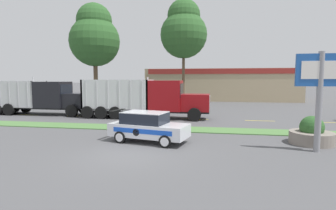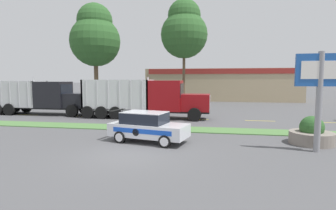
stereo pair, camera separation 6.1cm
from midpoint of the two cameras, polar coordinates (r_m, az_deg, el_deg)
ground_plane at (r=12.19m, az=-9.09°, el=-10.66°), size 600.00×600.00×0.00m
grass_verge at (r=18.20m, az=-2.49°, el=-5.11°), size 120.00×1.96×0.06m
centre_line_2 at (r=28.86m, az=-28.33°, el=-1.89°), size 2.40×0.14×0.01m
centre_line_3 at (r=25.88m, az=-18.88°, el=-2.30°), size 2.40×0.14×0.01m
centre_line_4 at (r=23.76m, az=-7.38°, el=-2.72°), size 2.40×0.14×0.01m
centre_line_5 at (r=22.76m, az=5.74°, el=-3.06°), size 2.40×0.14×0.01m
centre_line_6 at (r=23.02m, az=19.29°, el=-3.25°), size 2.40×0.14×0.01m
centre_line_7 at (r=24.49m, az=31.87°, el=-3.26°), size 2.40×0.14×0.01m
dump_truck_mid at (r=23.01m, az=-2.77°, el=1.23°), size 11.19×2.70×3.62m
dump_truck_trail at (r=28.16m, az=-25.34°, el=1.40°), size 10.97×2.59×3.67m
rally_car at (r=14.35m, az=-4.53°, el=-4.68°), size 4.50×2.63×1.68m
store_sign_post at (r=13.97m, az=30.10°, el=4.16°), size 2.17×0.28×4.68m
stone_planter at (r=15.86m, az=28.67°, el=-5.54°), size 2.21×2.21×1.49m
store_building_backdrop at (r=47.27m, az=11.28°, el=4.41°), size 24.32×12.10×5.16m
tree_behind_left at (r=38.87m, az=-15.72°, el=14.18°), size 6.91×6.91×13.90m
tree_behind_centre at (r=36.08m, az=3.38°, el=15.95°), size 6.18×6.18×13.97m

